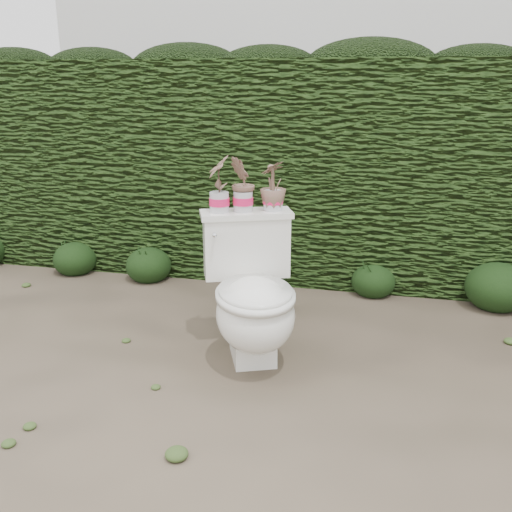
% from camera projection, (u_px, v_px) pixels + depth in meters
% --- Properties ---
extents(ground, '(60.00, 60.00, 0.00)m').
position_uv_depth(ground, '(222.00, 351.00, 3.21)').
color(ground, brown).
rests_on(ground, ground).
extents(hedge, '(8.00, 1.00, 1.60)m').
position_uv_depth(hedge, '(278.00, 168.00, 4.46)').
color(hedge, '#2E4B19').
rests_on(hedge, ground).
extents(house_wall, '(8.00, 3.50, 4.00)m').
position_uv_depth(house_wall, '(380.00, 39.00, 8.06)').
color(house_wall, silver).
rests_on(house_wall, ground).
extents(toilet, '(0.68, 0.80, 0.78)m').
position_uv_depth(toilet, '(253.00, 299.00, 3.01)').
color(toilet, white).
rests_on(toilet, ground).
extents(potted_plant_left, '(0.15, 0.18, 0.29)m').
position_uv_depth(potted_plant_left, '(219.00, 185.00, 3.05)').
color(potted_plant_left, '#2E6F22').
rests_on(potted_plant_left, toilet).
extents(potted_plant_center, '(0.16, 0.18, 0.29)m').
position_uv_depth(potted_plant_center, '(243.00, 185.00, 3.07)').
color(potted_plant_center, '#2E6F22').
rests_on(potted_plant_center, toilet).
extents(potted_plant_right, '(0.19, 0.19, 0.26)m').
position_uv_depth(potted_plant_right, '(273.00, 187.00, 3.10)').
color(potted_plant_right, '#2E6F22').
rests_on(potted_plant_right, toilet).
extents(liriope_clump_1, '(0.34, 0.34, 0.27)m').
position_uv_depth(liriope_clump_1, '(75.00, 256.00, 4.48)').
color(liriope_clump_1, '#1A3211').
rests_on(liriope_clump_1, ground).
extents(liriope_clump_2, '(0.34, 0.34, 0.28)m').
position_uv_depth(liriope_clump_2, '(148.00, 262.00, 4.32)').
color(liriope_clump_2, '#1A3211').
rests_on(liriope_clump_2, ground).
extents(liriope_clump_3, '(0.36, 0.36, 0.29)m').
position_uv_depth(liriope_clump_3, '(265.00, 266.00, 4.21)').
color(liriope_clump_3, '#1A3211').
rests_on(liriope_clump_3, ground).
extents(liriope_clump_4, '(0.31, 0.31, 0.25)m').
position_uv_depth(liriope_clump_4, '(373.00, 277.00, 4.03)').
color(liriope_clump_4, '#1A3211').
rests_on(liriope_clump_4, ground).
extents(liriope_clump_5, '(0.42, 0.42, 0.33)m').
position_uv_depth(liriope_clump_5, '(498.00, 283.00, 3.79)').
color(liriope_clump_5, '#1A3211').
rests_on(liriope_clump_5, ground).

